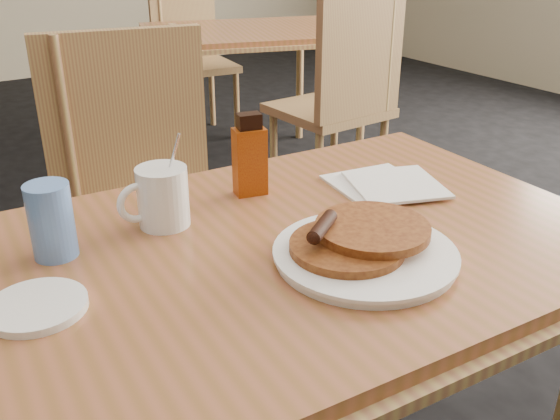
# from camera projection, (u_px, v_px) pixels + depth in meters

# --- Properties ---
(main_table) EXTENTS (1.19, 0.84, 0.75)m
(main_table) POSITION_uv_depth(u_px,v_px,m) (291.00, 261.00, 1.09)
(main_table) COLOR #9D5837
(main_table) RESTS_ON floor
(neighbor_table) EXTENTS (1.34, 1.10, 0.75)m
(neighbor_table) POSITION_uv_depth(u_px,v_px,m) (256.00, 37.00, 3.20)
(neighbor_table) COLOR #9D5837
(neighbor_table) RESTS_ON floor
(chair_main_far) EXTENTS (0.53, 0.54, 0.99)m
(chair_main_far) POSITION_uv_depth(u_px,v_px,m) (144.00, 183.00, 1.72)
(chair_main_far) COLOR #AA8C50
(chair_main_far) RESTS_ON floor
(chair_neighbor_far) EXTENTS (0.45, 0.45, 0.91)m
(chair_neighbor_far) POSITION_uv_depth(u_px,v_px,m) (191.00, 47.00, 3.84)
(chair_neighbor_far) COLOR #AA8C50
(chair_neighbor_far) RESTS_ON floor
(chair_neighbor_near) EXTENTS (0.47, 0.47, 0.98)m
(chair_neighbor_near) POSITION_uv_depth(u_px,v_px,m) (343.00, 90.00, 2.68)
(chair_neighbor_near) COLOR #AA8C50
(chair_neighbor_near) RESTS_ON floor
(pancake_plate) EXTENTS (0.30, 0.30, 0.07)m
(pancake_plate) POSITION_uv_depth(u_px,v_px,m) (363.00, 248.00, 1.00)
(pancake_plate) COLOR white
(pancake_plate) RESTS_ON main_table
(coffee_mug) EXTENTS (0.13, 0.09, 0.17)m
(coffee_mug) POSITION_uv_depth(u_px,v_px,m) (161.00, 196.00, 1.10)
(coffee_mug) COLOR white
(coffee_mug) RESTS_ON main_table
(syrup_bottle) EXTENTS (0.07, 0.05, 0.17)m
(syrup_bottle) POSITION_uv_depth(u_px,v_px,m) (250.00, 157.00, 1.22)
(syrup_bottle) COLOR maroon
(syrup_bottle) RESTS_ON main_table
(napkin_stack) EXTENTS (0.23, 0.25, 0.01)m
(napkin_stack) POSITION_uv_depth(u_px,v_px,m) (386.00, 184.00, 1.28)
(napkin_stack) COLOR white
(napkin_stack) RESTS_ON main_table
(blue_tumbler) EXTENTS (0.08, 0.08, 0.13)m
(blue_tumbler) POSITION_uv_depth(u_px,v_px,m) (51.00, 221.00, 1.00)
(blue_tumbler) COLOR #5D8CDC
(blue_tumbler) RESTS_ON main_table
(side_saucer) EXTENTS (0.18, 0.18, 0.01)m
(side_saucer) POSITION_uv_depth(u_px,v_px,m) (37.00, 306.00, 0.88)
(side_saucer) COLOR white
(side_saucer) RESTS_ON main_table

